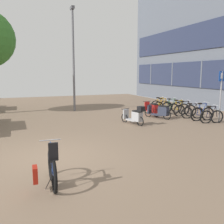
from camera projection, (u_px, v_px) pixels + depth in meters
ground at (95, 152)px, 8.06m from camera, size 21.00×40.00×0.13m
bicycle_foreground at (51, 169)px, 5.58m from camera, size 0.70×1.45×1.13m
bicycle_rack_00 at (212, 117)px, 12.60m from camera, size 1.28×0.47×0.96m
bicycle_rack_01 at (202, 114)px, 13.28m from camera, size 1.43×0.48×1.03m
bicycle_rack_02 at (192, 113)px, 13.93m from camera, size 1.23×0.56×0.93m
bicycle_rack_03 at (185, 110)px, 14.60m from camera, size 1.32×0.56×0.99m
bicycle_rack_04 at (179, 109)px, 15.30m from camera, size 1.24×0.64×0.98m
bicycle_rack_05 at (172, 107)px, 15.96m from camera, size 1.38×0.48×0.99m
bicycle_rack_06 at (163, 106)px, 16.56m from camera, size 1.27×0.47×0.95m
bicycle_rack_07 at (160, 105)px, 17.31m from camera, size 1.26×0.53×0.93m
scooter_near at (160, 112)px, 13.87m from camera, size 0.89×1.63×0.77m
scooter_mid at (135, 116)px, 12.23m from camera, size 0.73×1.62×0.98m
scooter_far at (152, 109)px, 14.91m from camera, size 0.52×1.84×0.80m
parking_sign at (221, 91)px, 12.68m from camera, size 0.40×0.07×2.61m
lamp_post at (73, 55)px, 16.11m from camera, size 0.20×0.52×6.67m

